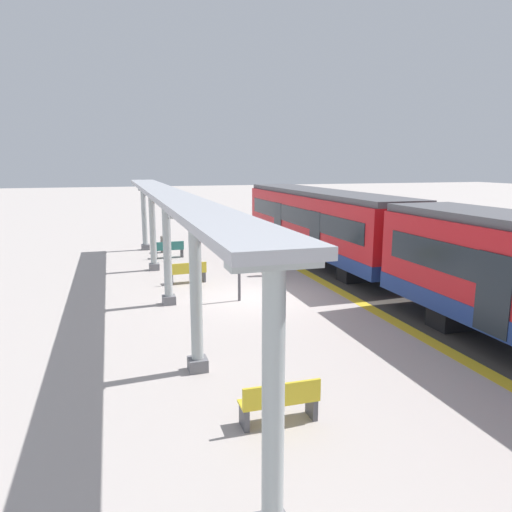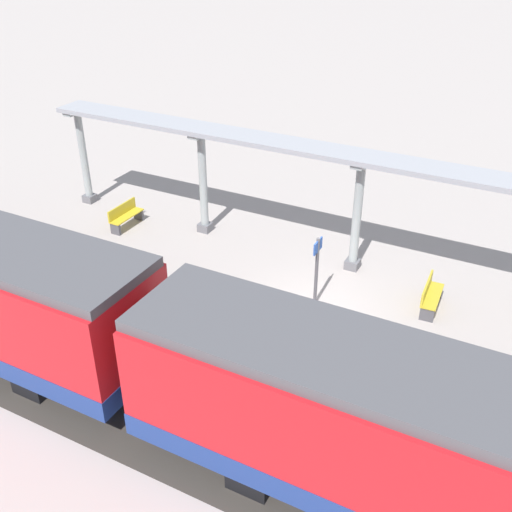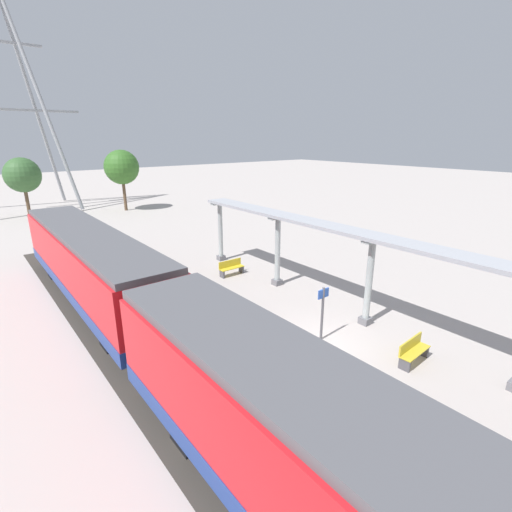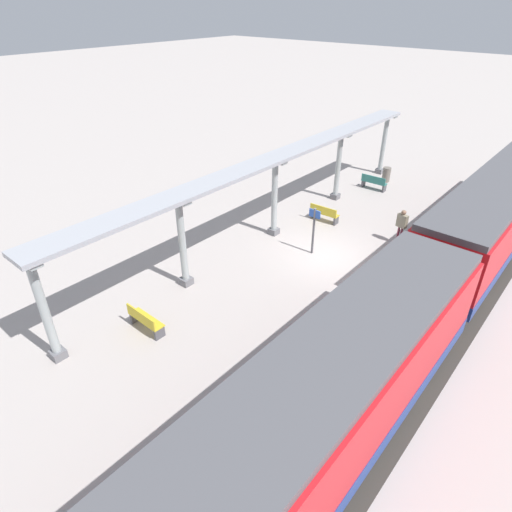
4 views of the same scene
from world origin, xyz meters
The scene contains 11 objects.
ground_plane centered at (0.00, 0.00, 0.00)m, with size 176.00×176.00×0.00m, color #B1A8A2.
tactile_edge_strip centered at (-3.32, 0.00, 0.00)m, with size 0.45×28.26×0.01m, color gold.
trackbed centered at (-5.15, 0.00, 0.00)m, with size 3.20×40.26×0.01m, color #38332D.
canopy_pillar_third centered at (3.10, -0.10, 1.89)m, with size 1.10×0.44×3.73m.
canopy_pillar_fourth centered at (3.10, 5.53, 1.89)m, with size 1.10×0.44×3.73m.
canopy_pillar_fifth centered at (3.10, 10.93, 1.89)m, with size 1.10×0.44×3.73m.
canopy_beam centered at (3.10, -0.12, 3.81)m, with size 1.20×22.91×0.16m, color #A8AAB2.
bench_mid_platform centered at (2.01, -2.84, 0.44)m, with size 1.52×0.52×0.86m.
bench_far_end centered at (2.05, 8.30, 0.44)m, with size 1.50×0.44×0.86m.
platform_info_sign centered at (0.66, 0.19, 1.33)m, with size 0.56×0.10×2.20m.
passenger_waiting_near_edge centered at (-1.89, -3.23, 1.05)m, with size 0.52×0.32×1.68m.
Camera 2 is at (-13.18, -5.10, 10.17)m, focal length 42.12 mm.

